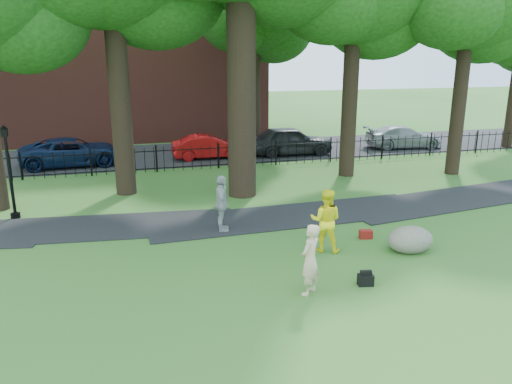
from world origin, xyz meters
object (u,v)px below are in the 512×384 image
object	(u,v)px
lamppost	(10,174)
boulder	(410,238)
woman	(310,260)
red_sedan	(209,147)
man	(326,220)

from	to	relation	value
lamppost	boulder	bearing A→B (deg)	-28.46
woman	boulder	distance (m)	4.19
boulder	lamppost	world-z (taller)	lamppost
woman	red_sedan	distance (m)	16.21
man	red_sedan	bearing A→B (deg)	-57.24
red_sedan	lamppost	bearing A→B (deg)	134.76
man	boulder	bearing A→B (deg)	-166.47
man	woman	bearing A→B (deg)	88.37
lamppost	red_sedan	bearing A→B (deg)	44.75
man	red_sedan	size ratio (longest dim) A/B	0.47
man	boulder	size ratio (longest dim) A/B	1.37
woman	red_sedan	xyz separation A→B (m)	(0.46, 16.20, -0.22)
woman	man	distance (m)	2.77
boulder	red_sedan	size ratio (longest dim) A/B	0.34
boulder	red_sedan	distance (m)	14.84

